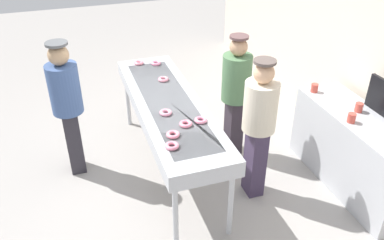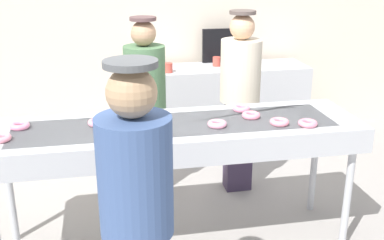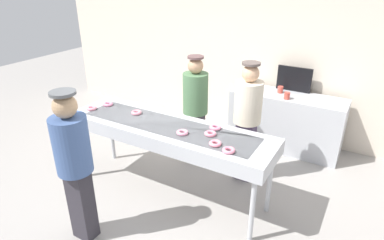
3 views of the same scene
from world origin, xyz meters
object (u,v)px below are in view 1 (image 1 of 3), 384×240
(strawberry_donut_4, at_px, (163,79))
(strawberry_donut_7, at_px, (173,135))
(worker_baker, at_px, (236,89))
(strawberry_donut_5, at_px, (172,146))
(strawberry_donut_1, at_px, (156,63))
(prep_counter, at_px, (355,152))
(strawberry_donut_2, at_px, (186,124))
(strawberry_donut_3, at_px, (139,63))
(strawberry_donut_6, at_px, (201,120))
(worker_assistant, at_px, (259,121))
(fryer_conveyor, at_px, (168,108))
(paper_cup_2, at_px, (315,88))
(paper_cup_0, at_px, (352,118))
(strawberry_donut_0, at_px, (166,113))
(paper_cup_1, at_px, (359,107))
(customer_waiting, at_px, (67,101))

(strawberry_donut_4, bearing_deg, strawberry_donut_7, -10.55)
(worker_baker, bearing_deg, strawberry_donut_5, 136.39)
(strawberry_donut_1, height_order, prep_counter, strawberry_donut_1)
(prep_counter, bearing_deg, strawberry_donut_2, -100.94)
(strawberry_donut_3, relative_size, strawberry_donut_6, 1.00)
(worker_assistant, bearing_deg, prep_counter, -112.70)
(fryer_conveyor, relative_size, strawberry_donut_3, 19.65)
(strawberry_donut_5, bearing_deg, paper_cup_2, 108.83)
(strawberry_donut_5, distance_m, strawberry_donut_6, 0.56)
(strawberry_donut_3, bearing_deg, strawberry_donut_2, 4.32)
(worker_assistant, bearing_deg, worker_baker, -18.61)
(strawberry_donut_4, relative_size, paper_cup_0, 1.29)
(strawberry_donut_0, xyz_separation_m, strawberry_donut_2, (0.29, 0.14, 0.00))
(strawberry_donut_0, distance_m, paper_cup_1, 2.20)
(strawberry_donut_2, relative_size, prep_counter, 0.08)
(strawberry_donut_4, distance_m, worker_assistant, 1.46)
(strawberry_donut_4, bearing_deg, worker_baker, 62.94)
(strawberry_donut_3, height_order, paper_cup_1, same)
(strawberry_donut_5, xyz_separation_m, prep_counter, (0.04, 2.20, -0.55))
(strawberry_donut_3, distance_m, paper_cup_2, 2.37)
(strawberry_donut_1, relative_size, prep_counter, 0.08)
(strawberry_donut_0, relative_size, customer_waiting, 0.08)
(strawberry_donut_0, distance_m, strawberry_donut_6, 0.41)
(strawberry_donut_7, bearing_deg, strawberry_donut_0, 174.24)
(strawberry_donut_4, xyz_separation_m, paper_cup_0, (1.52, 1.71, -0.03))
(worker_assistant, relative_size, prep_counter, 0.95)
(strawberry_donut_7, bearing_deg, paper_cup_1, 88.00)
(fryer_conveyor, height_order, strawberry_donut_3, strawberry_donut_3)
(fryer_conveyor, relative_size, strawberry_donut_6, 19.65)
(strawberry_donut_6, bearing_deg, strawberry_donut_3, -169.86)
(strawberry_donut_4, distance_m, prep_counter, 2.48)
(strawberry_donut_2, distance_m, paper_cup_2, 1.83)
(strawberry_donut_5, height_order, strawberry_donut_7, same)
(strawberry_donut_1, xyz_separation_m, customer_waiting, (0.71, -1.24, -0.02))
(strawberry_donut_7, bearing_deg, worker_assistant, 90.34)
(strawberry_donut_0, relative_size, worker_assistant, 0.08)
(strawberry_donut_1, xyz_separation_m, strawberry_donut_3, (-0.09, -0.22, 0.00))
(customer_waiting, bearing_deg, prep_counter, 78.93)
(paper_cup_0, bearing_deg, paper_cup_2, 178.23)
(fryer_conveyor, relative_size, strawberry_donut_5, 19.65)
(strawberry_donut_2, xyz_separation_m, customer_waiting, (-0.94, -1.15, -0.02))
(strawberry_donut_7, bearing_deg, strawberry_donut_4, 169.45)
(paper_cup_0, bearing_deg, strawberry_donut_4, -131.52)
(strawberry_donut_1, height_order, strawberry_donut_3, same)
(strawberry_donut_7, bearing_deg, customer_waiting, -138.48)
(strawberry_donut_3, bearing_deg, paper_cup_0, 41.64)
(worker_assistant, xyz_separation_m, prep_counter, (0.23, 1.18, -0.51))
(strawberry_donut_3, height_order, paper_cup_2, same)
(customer_waiting, bearing_deg, paper_cup_1, 81.55)
(worker_baker, bearing_deg, worker_assistant, 176.79)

